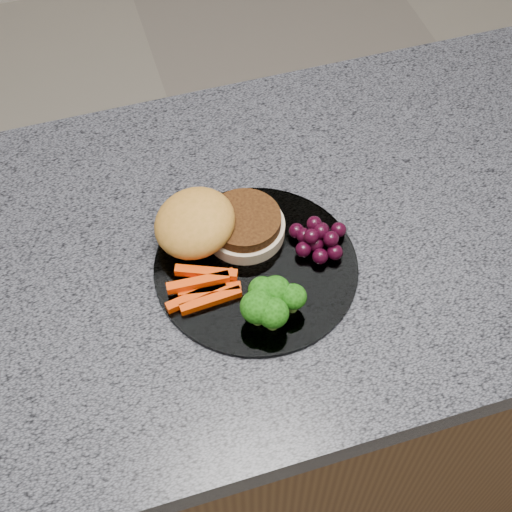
{
  "coord_description": "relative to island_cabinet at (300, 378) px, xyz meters",
  "views": [
    {
      "loc": [
        -0.25,
        -0.54,
        1.65
      ],
      "look_at": [
        -0.1,
        -0.04,
        0.93
      ],
      "focal_mm": 50.0,
      "sensor_mm": 36.0,
      "label": 1
    }
  ],
  "objects": [
    {
      "name": "island_cabinet",
      "position": [
        0.0,
        0.0,
        0.0
      ],
      "size": [
        1.2,
        0.6,
        0.86
      ],
      "primitive_type": "cube",
      "color": "brown",
      "rests_on": "ground"
    },
    {
      "name": "countertop",
      "position": [
        0.0,
        0.0,
        0.45
      ],
      "size": [
        1.2,
        0.6,
        0.04
      ],
      "primitive_type": "cube",
      "color": "#52535D",
      "rests_on": "island_cabinet"
    },
    {
      "name": "plate",
      "position": [
        -0.1,
        -0.04,
        0.47
      ],
      "size": [
        0.26,
        0.26,
        0.01
      ],
      "primitive_type": "cylinder",
      "color": "white",
      "rests_on": "countertop"
    },
    {
      "name": "burger",
      "position": [
        -0.14,
        0.01,
        0.5
      ],
      "size": [
        0.17,
        0.11,
        0.06
      ],
      "rotation": [
        0.0,
        0.0,
        -0.01
      ],
      "color": "#C8AF8D",
      "rests_on": "plate"
    },
    {
      "name": "carrot_sticks",
      "position": [
        -0.17,
        -0.06,
        0.48
      ],
      "size": [
        0.1,
        0.06,
        0.02
      ],
      "rotation": [
        0.0,
        0.0,
        -0.31
      ],
      "color": "#DB3803",
      "rests_on": "plate"
    },
    {
      "name": "broccoli",
      "position": [
        -0.1,
        -0.12,
        0.5
      ],
      "size": [
        0.08,
        0.07,
        0.05
      ],
      "rotation": [
        0.0,
        0.0,
        0.35
      ],
      "color": "#669937",
      "rests_on": "plate"
    },
    {
      "name": "grape_bunch",
      "position": [
        -0.01,
        -0.04,
        0.49
      ],
      "size": [
        0.07,
        0.07,
        0.04
      ],
      "rotation": [
        0.0,
        0.0,
        -0.19
      ],
      "color": "black",
      "rests_on": "plate"
    }
  ]
}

